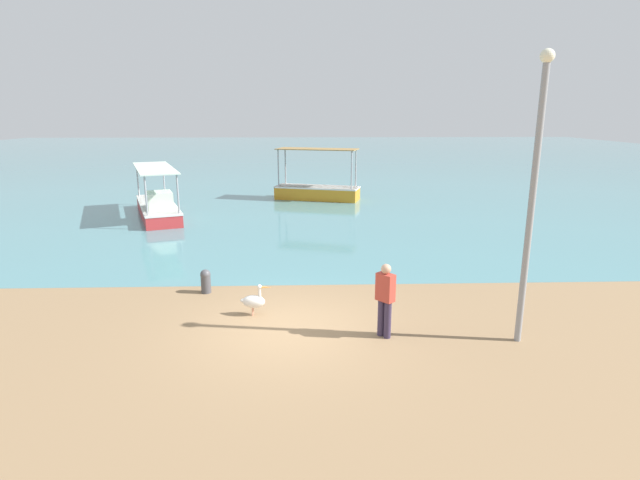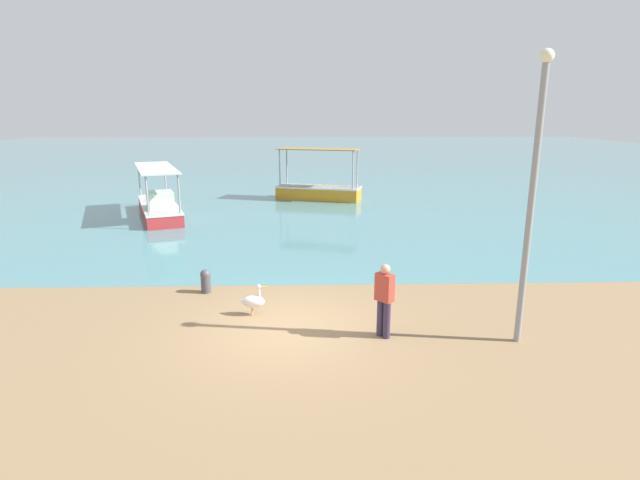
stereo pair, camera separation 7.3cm
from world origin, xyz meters
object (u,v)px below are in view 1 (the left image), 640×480
Objects in this scene: lamp_post at (533,187)px; mooring_bollard at (206,280)px; fishing_boat_outer at (158,206)px; pelican at (254,301)px; fishing_boat_near_right at (317,190)px; fisherman_standing at (385,298)px.

lamp_post reaches higher than mooring_bollard.
pelican is (5.72, -12.18, -0.18)m from fishing_boat_outer.
fishing_boat_near_right is 0.79× the size of fishing_boat_outer.
lamp_post is at bearing -15.28° from pelican.
pelican is at bearing -47.93° from mooring_bollard.
fishing_boat_outer is at bearing 111.89° from mooring_bollard.
fisherman_standing is at bearing -23.53° from pelican.
lamp_post is at bearing -23.77° from mooring_bollard.
mooring_bollard is (-7.40, 3.26, -3.03)m from lamp_post.
mooring_bollard is at bearing -102.97° from fishing_boat_near_right.
pelican is 2.21m from mooring_bollard.
lamp_post is (5.91, -1.62, 3.01)m from pelican.
fishing_boat_outer is at bearing 115.14° from pelican.
pelican is 0.13× the size of lamp_post.
fishing_boat_near_right is 17.07m from pelican.
fisherman_standing is (8.73, -13.49, 0.35)m from fishing_boat_outer.
fishing_boat_outer is 9.48× the size of mooring_bollard.
pelican is 1.21× the size of mooring_bollard.
mooring_bollard is (4.23, -10.54, -0.20)m from fishing_boat_outer.
mooring_bollard is 5.41m from fisherman_standing.
fishing_boat_near_right is at bearing 83.13° from pelican.
pelican is (-2.04, -16.95, -0.19)m from fishing_boat_near_right.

